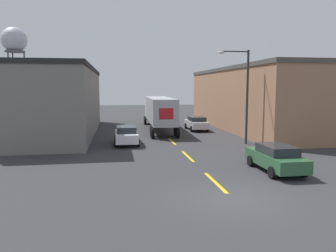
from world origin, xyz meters
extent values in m
plane|color=#333335|center=(0.00, 0.00, 0.00)|extent=(160.00, 160.00, 0.00)
cube|color=gold|center=(0.00, 2.64, 0.00)|extent=(0.20, 3.74, 0.01)
cube|color=gold|center=(0.00, 9.28, 0.00)|extent=(0.20, 3.74, 0.01)
cube|color=gold|center=(0.00, 15.93, 0.00)|extent=(0.20, 3.74, 0.01)
cube|color=slate|center=(-11.36, 23.21, 3.33)|extent=(8.03, 23.37, 6.66)
cube|color=#232326|center=(-11.36, 23.21, 6.86)|extent=(8.23, 23.57, 0.40)
cube|color=#9E7051|center=(13.98, 24.18, 3.45)|extent=(13.28, 27.08, 6.89)
cube|color=#4C4742|center=(13.98, 24.18, 7.09)|extent=(13.48, 27.28, 0.40)
cube|color=silver|center=(0.11, 30.89, 1.85)|extent=(2.44, 2.71, 2.65)
cube|color=#A8A8B2|center=(-0.16, 23.15, 2.48)|extent=(2.89, 12.33, 2.66)
cube|color=red|center=(-0.36, 17.01, 2.48)|extent=(1.36, 0.08, 1.06)
cylinder|color=black|center=(1.36, 31.17, 0.52)|extent=(0.32, 1.06, 1.05)
cylinder|color=black|center=(-1.12, 31.26, 0.52)|extent=(0.32, 1.06, 1.05)
cylinder|color=black|center=(1.32, 30.12, 0.52)|extent=(0.32, 1.06, 1.05)
cylinder|color=black|center=(-1.16, 30.21, 0.52)|extent=(0.32, 1.06, 1.05)
cylinder|color=black|center=(0.95, 19.18, 0.52)|extent=(0.32, 1.06, 1.05)
cylinder|color=black|center=(-1.53, 19.27, 0.52)|extent=(0.32, 1.06, 1.05)
cylinder|color=black|center=(0.90, 17.78, 0.52)|extent=(0.32, 1.06, 1.05)
cylinder|color=black|center=(-1.57, 17.87, 0.52)|extent=(0.32, 1.06, 1.05)
cube|color=silver|center=(4.21, 23.45, 0.71)|extent=(1.87, 4.66, 0.75)
cube|color=#23282D|center=(4.21, 23.31, 1.34)|extent=(1.65, 2.42, 0.51)
cylinder|color=black|center=(5.14, 24.89, 0.34)|extent=(0.22, 0.67, 0.67)
cylinder|color=black|center=(3.27, 24.89, 0.34)|extent=(0.22, 0.67, 0.67)
cylinder|color=black|center=(5.14, 22.00, 0.34)|extent=(0.22, 0.67, 0.67)
cylinder|color=black|center=(3.27, 22.00, 0.34)|extent=(0.22, 0.67, 0.67)
cube|color=#2D5B38|center=(4.21, 4.28, 0.71)|extent=(1.87, 4.66, 0.75)
cube|color=#23282D|center=(4.21, 4.14, 1.34)|extent=(1.65, 2.42, 0.51)
cylinder|color=black|center=(5.14, 5.72, 0.34)|extent=(0.22, 0.67, 0.67)
cylinder|color=black|center=(3.27, 5.72, 0.34)|extent=(0.22, 0.67, 0.67)
cylinder|color=black|center=(5.14, 2.83, 0.34)|extent=(0.22, 0.67, 0.67)
cylinder|color=black|center=(3.27, 2.83, 0.34)|extent=(0.22, 0.67, 0.67)
cube|color=silver|center=(-4.21, 15.15, 0.71)|extent=(1.87, 4.66, 0.75)
cube|color=#23282D|center=(-4.21, 15.01, 1.34)|extent=(1.65, 2.42, 0.51)
cylinder|color=black|center=(-3.27, 16.60, 0.34)|extent=(0.22, 0.67, 0.67)
cylinder|color=black|center=(-5.14, 16.60, 0.34)|extent=(0.22, 0.67, 0.67)
cylinder|color=black|center=(-3.27, 13.71, 0.34)|extent=(0.22, 0.67, 0.67)
cylinder|color=black|center=(-5.14, 13.71, 0.34)|extent=(0.22, 0.67, 0.67)
cylinder|color=#47474C|center=(-23.16, 57.82, 6.18)|extent=(0.28, 0.28, 12.36)
cylinder|color=#47474C|center=(-25.80, 59.34, 6.18)|extent=(0.28, 0.28, 12.36)
cylinder|color=#47474C|center=(-25.80, 56.30, 6.18)|extent=(0.28, 0.28, 12.36)
cylinder|color=#4C4C51|center=(-24.92, 57.82, 12.16)|extent=(3.79, 3.79, 0.30)
sphere|color=#B7BCC6|center=(-24.92, 57.82, 14.49)|extent=(5.02, 5.02, 5.02)
cylinder|color=#2D2D30|center=(6.26, 13.67, 4.08)|extent=(0.20, 0.20, 8.15)
cylinder|color=#2D2D30|center=(5.06, 13.67, 8.00)|extent=(2.40, 0.11, 0.11)
ellipsoid|color=silver|center=(3.86, 13.67, 7.90)|extent=(0.56, 0.32, 0.22)
camera|label=1|loc=(-5.11, -13.46, 4.94)|focal=35.00mm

